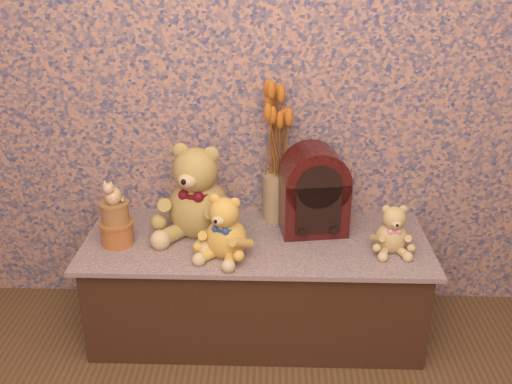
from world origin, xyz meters
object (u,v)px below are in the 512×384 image
teddy_medium (226,223)px  teddy_small (393,226)px  teddy_large (198,186)px  biscuit_tin_lower (117,233)px  ceramic_vase (277,196)px  cathedral_radio (314,189)px  cat_figurine (113,191)px

teddy_medium → teddy_small: size_ratio=1.29×
teddy_large → biscuit_tin_lower: (-0.33, -0.11, -0.17)m
teddy_large → teddy_medium: 0.24m
teddy_large → teddy_small: bearing=8.5°
teddy_large → biscuit_tin_lower: 0.39m
ceramic_vase → biscuit_tin_lower: bearing=-158.2°
teddy_medium → biscuit_tin_lower: bearing=-167.5°
teddy_large → biscuit_tin_lower: size_ratio=3.20×
ceramic_vase → teddy_medium: bearing=-120.8°
teddy_medium → cathedral_radio: size_ratio=0.73×
cathedral_radio → cat_figurine: (-0.81, -0.15, 0.05)m
teddy_medium → cat_figurine: (-0.46, 0.07, 0.10)m
teddy_large → cat_figurine: size_ratio=3.92×
teddy_small → ceramic_vase: (-0.46, 0.28, -0.00)m
cathedral_radio → biscuit_tin_lower: size_ratio=2.84×
teddy_medium → ceramic_vase: bearing=80.9°
cat_figurine → cathedral_radio: bearing=27.1°
cathedral_radio → biscuit_tin_lower: (-0.81, -0.15, -0.14)m
teddy_large → teddy_small: (0.79, -0.13, -0.11)m
biscuit_tin_lower → cat_figurine: size_ratio=1.23×
teddy_small → teddy_large: bearing=169.2°
cathedral_radio → ceramic_vase: cathedral_radio is taller
biscuit_tin_lower → cat_figurine: (0.00, 0.00, 0.19)m
teddy_large → ceramic_vase: (0.33, 0.15, -0.11)m
cathedral_radio → teddy_large: bearing=175.9°
teddy_large → ceramic_vase: 0.38m
teddy_small → cathedral_radio: cathedral_radio is taller
teddy_small → cat_figurine: (-1.12, 0.02, 0.13)m
cathedral_radio → cat_figurine: cathedral_radio is taller
teddy_large → teddy_small: teddy_large is taller
teddy_medium → cathedral_radio: bearing=54.0°
teddy_large → teddy_medium: bearing=-37.7°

